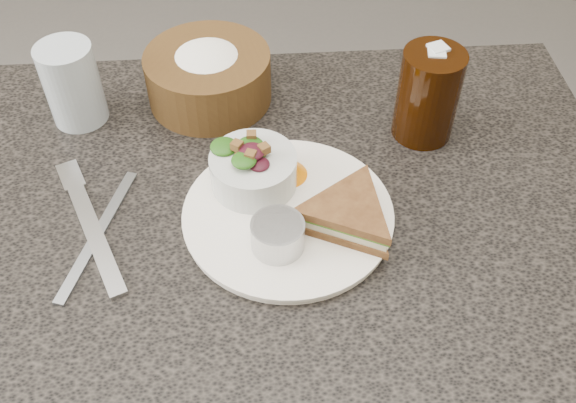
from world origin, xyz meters
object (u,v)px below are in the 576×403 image
(salad_bowl, at_px, (253,166))
(dressing_ramekin, at_px, (278,235))
(cola_glass, at_px, (429,91))
(water_glass, at_px, (72,84))
(sandwich, at_px, (348,214))
(dining_table, at_px, (255,367))
(dinner_plate, at_px, (288,215))
(bread_basket, at_px, (208,69))

(salad_bowl, height_order, dressing_ramekin, salad_bowl)
(cola_glass, distance_m, water_glass, 0.49)
(sandwich, xyz_separation_m, dressing_ramekin, (-0.09, -0.03, 0.00))
(dining_table, bearing_deg, dinner_plate, 0.46)
(dressing_ramekin, xyz_separation_m, bread_basket, (-0.08, 0.30, 0.02))
(dining_table, height_order, cola_glass, cola_glass)
(dinner_plate, height_order, water_glass, water_glass)
(sandwich, bearing_deg, water_glass, 171.71)
(sandwich, bearing_deg, dining_table, -165.33)
(salad_bowl, xyz_separation_m, cola_glass, (0.24, 0.10, 0.03))
(dressing_ramekin, height_order, bread_basket, bread_basket)
(water_glass, bearing_deg, sandwich, -33.97)
(dinner_plate, bearing_deg, dressing_ramekin, -106.63)
(dining_table, xyz_separation_m, water_glass, (-0.23, 0.21, 0.43))
(water_glass, bearing_deg, salad_bowl, -33.55)
(bread_basket, xyz_separation_m, cola_glass, (0.30, -0.10, 0.02))
(dressing_ramekin, bearing_deg, bread_basket, 105.64)
(dining_table, bearing_deg, cola_glass, 30.33)
(dining_table, distance_m, cola_glass, 0.53)
(salad_bowl, bearing_deg, water_glass, 146.45)
(water_glass, bearing_deg, dining_table, -43.22)
(water_glass, bearing_deg, bread_basket, 9.57)
(dining_table, distance_m, dinner_plate, 0.38)
(salad_bowl, bearing_deg, dinner_plate, -52.38)
(dressing_ramekin, xyz_separation_m, water_glass, (-0.27, 0.27, 0.03))
(sandwich, distance_m, bread_basket, 0.32)
(cola_glass, bearing_deg, dining_table, -149.67)
(sandwich, xyz_separation_m, water_glass, (-0.35, 0.24, 0.03))
(salad_bowl, bearing_deg, sandwich, -34.87)
(dining_table, xyz_separation_m, dinner_plate, (0.06, 0.00, 0.38))
(sandwich, height_order, cola_glass, cola_glass)
(dinner_plate, relative_size, bread_basket, 1.42)
(bread_basket, bearing_deg, dinner_plate, -68.10)
(dining_table, bearing_deg, sandwich, -11.01)
(dinner_plate, height_order, cola_glass, cola_glass)
(sandwich, distance_m, salad_bowl, 0.13)
(salad_bowl, bearing_deg, cola_glass, 22.06)
(dining_table, relative_size, bread_basket, 5.55)
(dressing_ramekin, bearing_deg, sandwich, 17.24)
(dining_table, xyz_separation_m, salad_bowl, (0.02, 0.05, 0.42))
(dining_table, distance_m, sandwich, 0.42)
(dining_table, bearing_deg, water_glass, 136.78)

